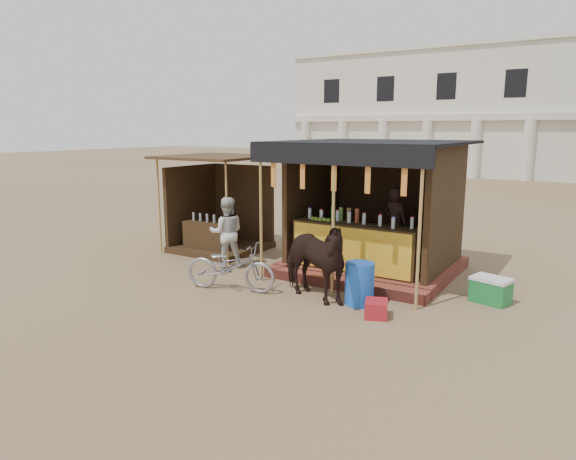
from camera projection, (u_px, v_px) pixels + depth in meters
The scene contains 10 objects.
ground at pixel (239, 308), 8.80m from camera, with size 120.00×120.00×0.00m, color #846B4C.
main_stall at pixel (373, 225), 10.86m from camera, with size 3.60×3.61×2.78m.
secondary_stall at pixel (216, 216), 12.98m from camera, with size 2.40×2.40×2.38m.
cow at pixel (312, 260), 9.08m from camera, with size 0.80×1.75×1.48m, color black.
motorbike at pixel (231, 267), 9.69m from camera, with size 0.62×1.78×0.93m, color #95949C.
bystander at pixel (227, 232), 11.27m from camera, with size 0.76×0.59×1.57m, color beige.
blue_barrel at pixel (359, 284), 8.92m from camera, with size 0.51×0.51×0.75m, color blue.
red_crate at pixel (376, 309), 8.38m from camera, with size 0.36×0.43×0.27m, color maroon.
cooler at pixel (491, 290), 9.04m from camera, with size 0.73×0.59×0.46m.
background_building at pixel (490, 114), 33.95m from camera, with size 26.00×7.45×8.18m.
Camera 1 is at (5.17, -6.64, 3.03)m, focal length 32.00 mm.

